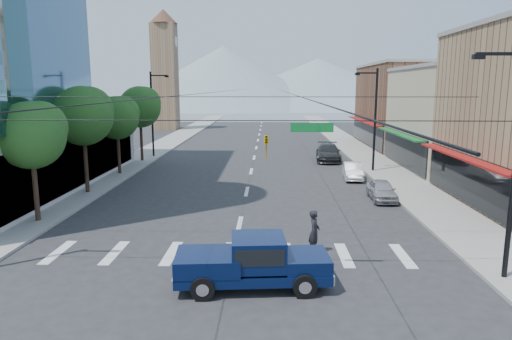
# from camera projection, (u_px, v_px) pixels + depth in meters

# --- Properties ---
(ground) EXTENTS (160.00, 160.00, 0.00)m
(ground) POSITION_uv_depth(u_px,v_px,m) (230.00, 267.00, 19.10)
(ground) COLOR #28282B
(ground) RESTS_ON ground
(sidewalk_left) EXTENTS (4.00, 120.00, 0.15)m
(sidewalk_left) POSITION_uv_depth(u_px,v_px,m) (164.00, 145.00, 58.77)
(sidewalk_left) COLOR gray
(sidewalk_left) RESTS_ON ground
(sidewalk_right) EXTENTS (4.00, 120.00, 0.15)m
(sidewalk_right) POSITION_uv_depth(u_px,v_px,m) (351.00, 145.00, 58.07)
(sidewalk_right) COLOR gray
(sidewalk_right) RESTS_ON ground
(shop_mid) EXTENTS (12.00, 14.00, 9.00)m
(shop_mid) POSITION_uv_depth(u_px,v_px,m) (472.00, 120.00, 41.31)
(shop_mid) COLOR tan
(shop_mid) RESTS_ON ground
(shop_far) EXTENTS (12.00, 18.00, 10.00)m
(shop_far) POSITION_uv_depth(u_px,v_px,m) (417.00, 107.00, 56.95)
(shop_far) COLOR brown
(shop_far) RESTS_ON ground
(clock_tower) EXTENTS (4.80, 4.80, 20.40)m
(clock_tower) POSITION_uv_depth(u_px,v_px,m) (165.00, 68.00, 78.63)
(clock_tower) COLOR #8C6B4C
(clock_tower) RESTS_ON ground
(mountain_left) EXTENTS (80.00, 80.00, 22.00)m
(mountain_left) POSITION_uv_depth(u_px,v_px,m) (224.00, 77.00, 165.05)
(mountain_left) COLOR gray
(mountain_left) RESTS_ON ground
(mountain_right) EXTENTS (90.00, 90.00, 18.00)m
(mountain_right) POSITION_uv_depth(u_px,v_px,m) (318.00, 83.00, 174.22)
(mountain_right) COLOR gray
(mountain_right) RESTS_ON ground
(tree_near) EXTENTS (3.65, 3.64, 6.71)m
(tree_near) POSITION_uv_depth(u_px,v_px,m) (34.00, 133.00, 24.52)
(tree_near) COLOR black
(tree_near) RESTS_ON ground
(tree_midnear) EXTENTS (4.09, 4.09, 7.52)m
(tree_midnear) POSITION_uv_depth(u_px,v_px,m) (85.00, 114.00, 31.30)
(tree_midnear) COLOR black
(tree_midnear) RESTS_ON ground
(tree_midfar) EXTENTS (3.65, 3.64, 6.71)m
(tree_midfar) POSITION_uv_depth(u_px,v_px,m) (119.00, 116.00, 38.29)
(tree_midfar) COLOR black
(tree_midfar) RESTS_ON ground
(tree_far) EXTENTS (4.09, 4.09, 7.52)m
(tree_far) POSITION_uv_depth(u_px,v_px,m) (141.00, 106.00, 45.06)
(tree_far) COLOR black
(tree_far) RESTS_ON ground
(signal_rig) EXTENTS (21.80, 0.20, 9.00)m
(signal_rig) POSITION_uv_depth(u_px,v_px,m) (232.00, 162.00, 17.28)
(signal_rig) COLOR black
(signal_rig) RESTS_ON ground
(lamp_pole_nw) EXTENTS (2.00, 0.25, 9.00)m
(lamp_pole_nw) POSITION_uv_depth(u_px,v_px,m) (153.00, 111.00, 48.02)
(lamp_pole_nw) COLOR black
(lamp_pole_nw) RESTS_ON ground
(lamp_pole_ne) EXTENTS (2.00, 0.25, 9.00)m
(lamp_pole_ne) POSITION_uv_depth(u_px,v_px,m) (374.00, 116.00, 39.54)
(lamp_pole_ne) COLOR black
(lamp_pole_ne) RESTS_ON ground
(pickup_truck) EXTENTS (5.97, 2.66, 1.97)m
(pickup_truck) POSITION_uv_depth(u_px,v_px,m) (252.00, 261.00, 17.02)
(pickup_truck) COLOR #08163F
(pickup_truck) RESTS_ON ground
(pedestrian) EXTENTS (0.65, 0.83, 2.01)m
(pedestrian) POSITION_uv_depth(u_px,v_px,m) (314.00, 232.00, 20.54)
(pedestrian) COLOR black
(pedestrian) RESTS_ON ground
(parked_car_near) EXTENTS (1.69, 3.97, 1.34)m
(parked_car_near) POSITION_uv_depth(u_px,v_px,m) (382.00, 190.00, 30.31)
(parked_car_near) COLOR #A6A6AB
(parked_car_near) RESTS_ON ground
(parked_car_mid) EXTENTS (1.70, 4.13, 1.33)m
(parked_car_mid) POSITION_uv_depth(u_px,v_px,m) (353.00, 171.00, 37.19)
(parked_car_mid) COLOR white
(parked_car_mid) RESTS_ON ground
(parked_car_far) EXTENTS (2.87, 6.04, 1.70)m
(parked_car_far) POSITION_uv_depth(u_px,v_px,m) (328.00, 153.00, 46.35)
(parked_car_far) COLOR #2A2B2D
(parked_car_far) RESTS_ON ground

